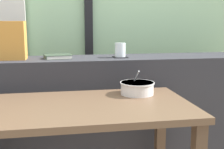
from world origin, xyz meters
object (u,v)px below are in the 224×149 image
Objects in this scene: breakfast_table at (84,124)px; soup_bowl at (137,88)px; closed_book at (57,56)px; juice_glass at (120,50)px; throw_pillow at (1,41)px; coaster_square at (120,57)px.

breakfast_table is 5.58× the size of soup_bowl.
juice_glass is at bearing -3.43° from closed_book.
throw_pillow is at bearing 130.13° from breakfast_table.
closed_book reaches higher than soup_bowl.
closed_book is at bearing 176.57° from juice_glass.
throw_pillow is (-0.50, 0.59, 0.42)m from breakfast_table.
juice_glass reaches higher than breakfast_table.
breakfast_table is 3.65× the size of throw_pillow.
throw_pillow is at bearing 178.30° from juice_glass.
closed_book is 0.63× the size of throw_pillow.
soup_bowl is (0.03, -0.39, -0.19)m from juice_glass.
throw_pillow reaches higher than breakfast_table.
juice_glass is 0.31× the size of throw_pillow.
breakfast_table is at bearing -49.87° from throw_pillow.
juice_glass is at bearing 93.81° from soup_bowl.
juice_glass is 0.82m from throw_pillow.
throw_pillow reaches higher than soup_bowl.
juice_glass is 0.45m from closed_book.
coaster_square reaches higher than soup_bowl.
juice_glass reaches higher than closed_book.
juice_glass is at bearing -1.70° from throw_pillow.
coaster_square is 0.48× the size of soup_bowl.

